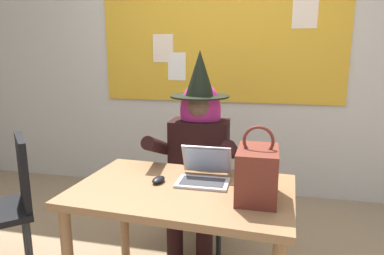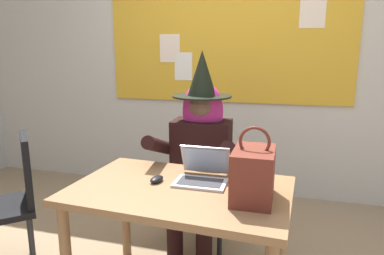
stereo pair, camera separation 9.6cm
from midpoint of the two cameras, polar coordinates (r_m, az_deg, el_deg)
name	(u,v)px [view 2 (the right image)]	position (r m, az deg, el deg)	size (l,w,h in m)	color
wall_back_bulletin	(227,61)	(3.52, 6.53, 10.93)	(5.74, 1.95, 2.68)	beige
desk_main	(180,203)	(1.96, -0.54, -12.48)	(1.23, 0.82, 0.71)	#8E6642
chair_at_desk	(203,178)	(2.68, 2.84, -8.34)	(0.44, 0.44, 0.89)	black
person_costumed	(200,145)	(2.47, 2.44, -2.97)	(0.60, 0.68, 1.45)	black
laptop	(203,174)	(2.00, 3.14, -7.64)	(0.29, 0.28, 0.19)	#B7B7BC
computer_mouse	(157,179)	(2.00, -4.48, -8.53)	(0.06, 0.10, 0.03)	black
handbag	(253,174)	(1.76, 11.67, -7.55)	(0.20, 0.30, 0.38)	maroon
chair_spare_by_window	(11,197)	(2.55, -26.82, -10.16)	(0.59, 0.59, 0.92)	black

